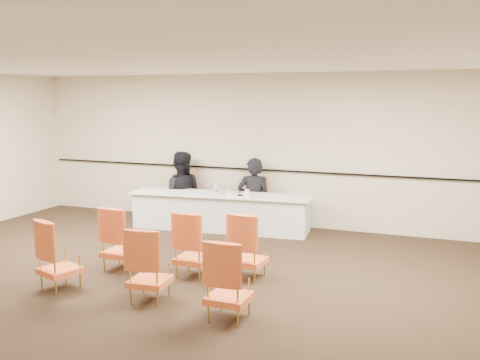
% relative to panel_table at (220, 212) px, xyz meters
% --- Properties ---
extents(floor, '(10.00, 10.00, 0.00)m').
position_rel_panel_table_xyz_m(floor, '(0.50, -3.20, -0.35)').
color(floor, black).
rests_on(floor, ground).
extents(ceiling, '(10.00, 10.00, 0.00)m').
position_rel_panel_table_xyz_m(ceiling, '(0.50, -3.20, 2.65)').
color(ceiling, white).
rests_on(ceiling, ground).
extents(wall_back, '(10.00, 0.04, 3.00)m').
position_rel_panel_table_xyz_m(wall_back, '(0.50, 0.80, 1.15)').
color(wall_back, beige).
rests_on(wall_back, ground).
extents(wall_rail, '(9.80, 0.04, 0.03)m').
position_rel_panel_table_xyz_m(wall_rail, '(0.50, 0.76, 0.75)').
color(wall_rail, black).
rests_on(wall_rail, wall_back).
extents(panel_table, '(3.55, 1.15, 0.70)m').
position_rel_panel_table_xyz_m(panel_table, '(0.00, 0.00, 0.00)').
color(panel_table, silver).
rests_on(panel_table, ground).
extents(panelist_main, '(0.75, 0.57, 1.82)m').
position_rel_panel_table_xyz_m(panelist_main, '(0.48, 0.58, 0.10)').
color(panelist_main, black).
rests_on(panelist_main, ground).
extents(panelist_main_chair, '(0.55, 0.55, 0.95)m').
position_rel_panel_table_xyz_m(panelist_main_chair, '(0.48, 0.58, 0.13)').
color(panelist_main_chair, orange).
rests_on(panelist_main_chair, ground).
extents(panelist_second, '(1.11, 0.99, 1.88)m').
position_rel_panel_table_xyz_m(panelist_second, '(-1.08, 0.43, 0.15)').
color(panelist_second, black).
rests_on(panelist_second, ground).
extents(panelist_second_chair, '(0.55, 0.55, 0.95)m').
position_rel_panel_table_xyz_m(panelist_second_chair, '(-1.08, 0.43, 0.13)').
color(panelist_second_chair, orange).
rests_on(panelist_second_chair, ground).
extents(papers, '(0.31, 0.23, 0.00)m').
position_rel_panel_table_xyz_m(papers, '(0.38, -0.02, 0.35)').
color(papers, white).
rests_on(papers, panel_table).
extents(microphone, '(0.20, 0.24, 0.30)m').
position_rel_panel_table_xyz_m(microphone, '(0.43, -0.06, 0.50)').
color(microphone, black).
rests_on(microphone, panel_table).
extents(water_bottle, '(0.07, 0.07, 0.23)m').
position_rel_panel_table_xyz_m(water_bottle, '(-0.09, -0.00, 0.46)').
color(water_bottle, teal).
rests_on(water_bottle, panel_table).
extents(drinking_glass, '(0.08, 0.08, 0.10)m').
position_rel_panel_table_xyz_m(drinking_glass, '(0.21, -0.06, 0.40)').
color(drinking_glass, white).
rests_on(drinking_glass, panel_table).
extents(coffee_cup, '(0.11, 0.11, 0.14)m').
position_rel_panel_table_xyz_m(coffee_cup, '(0.59, -0.12, 0.42)').
color(coffee_cup, white).
rests_on(coffee_cup, panel_table).
extents(aud_chair_front_left, '(0.52, 0.52, 0.95)m').
position_rel_panel_table_xyz_m(aud_chair_front_left, '(-0.42, -2.74, 0.13)').
color(aud_chair_front_left, orange).
rests_on(aud_chair_front_left, ground).
extents(aud_chair_front_mid, '(0.51, 0.51, 0.95)m').
position_rel_panel_table_xyz_m(aud_chair_front_mid, '(0.72, -2.64, 0.13)').
color(aud_chair_front_mid, orange).
rests_on(aud_chair_front_mid, ground).
extents(aud_chair_front_right, '(0.53, 0.53, 0.95)m').
position_rel_panel_table_xyz_m(aud_chair_front_right, '(1.47, -2.44, 0.13)').
color(aud_chair_front_right, orange).
rests_on(aud_chair_front_right, ground).
extents(aud_chair_back_left, '(0.64, 0.64, 0.95)m').
position_rel_panel_table_xyz_m(aud_chair_back_left, '(-0.71, -3.73, 0.13)').
color(aud_chair_back_left, orange).
rests_on(aud_chair_back_left, ground).
extents(aud_chair_back_mid, '(0.55, 0.55, 0.95)m').
position_rel_panel_table_xyz_m(aud_chair_back_mid, '(0.62, -3.67, 0.13)').
color(aud_chair_back_mid, orange).
rests_on(aud_chair_back_mid, ground).
extents(aud_chair_back_right, '(0.50, 0.50, 0.95)m').
position_rel_panel_table_xyz_m(aud_chair_back_right, '(1.76, -3.83, 0.13)').
color(aud_chair_back_right, orange).
rests_on(aud_chair_back_right, ground).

